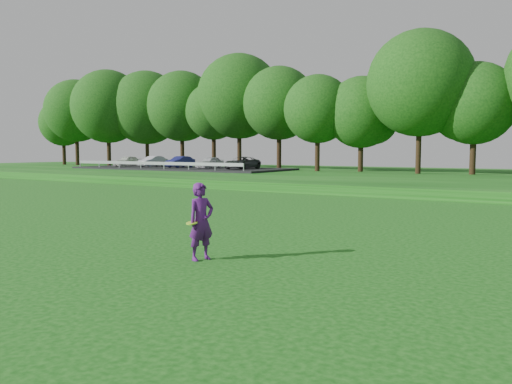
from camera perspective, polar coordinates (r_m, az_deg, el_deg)
The scene contains 6 objects.
ground at distance 14.05m, azimuth -23.52°, elevation -6.33°, with size 140.00×140.00×0.00m, color #0E480D.
berm at distance 43.28m, azimuth 17.03°, elevation 1.52°, with size 130.00×30.00×0.60m, color #0E480D.
walking_path at distance 30.06m, azimuth 9.88°, elevation -0.23°, with size 130.00×1.60×0.04m, color gray.
treeline at distance 47.41m, azimuth 18.58°, elevation 11.19°, with size 104.00×7.00×15.00m, color #0F3C0E, non-canonical shape.
parking_lot at distance 53.53m, azimuth -8.41°, elevation 3.04°, with size 24.00×9.00×1.38m.
woman at distance 11.93m, azimuth -6.28°, elevation -3.37°, with size 0.63×0.79×1.85m.
Camera 1 is at (11.48, -7.67, 2.61)m, focal length 35.00 mm.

